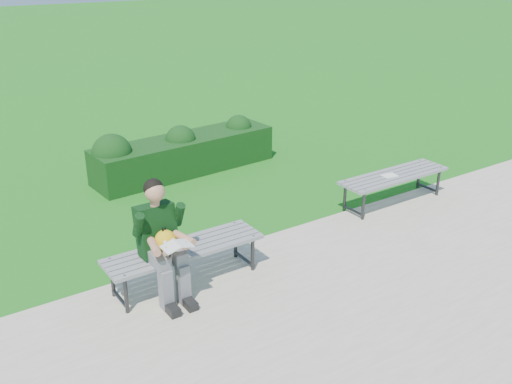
{
  "coord_description": "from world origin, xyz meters",
  "views": [
    {
      "loc": [
        -3.9,
        -5.51,
        3.46
      ],
      "look_at": [
        -0.37,
        -0.25,
        0.81
      ],
      "focal_mm": 40.0,
      "sensor_mm": 36.0,
      "label": 1
    }
  ],
  "objects": [
    {
      "name": "ground",
      "position": [
        0.0,
        0.0,
        0.0
      ],
      "size": [
        80.0,
        80.0,
        0.0
      ],
      "color": "#3A7F20",
      "rests_on": "ground"
    },
    {
      "name": "bench_right",
      "position": [
        2.14,
        -0.15,
        0.42
      ],
      "size": [
        1.8,
        0.5,
        0.46
      ],
      "color": "gray",
      "rests_on": "walkway"
    },
    {
      "name": "seated_boy",
      "position": [
        -1.76,
        -0.54,
        0.71
      ],
      "size": [
        0.56,
        0.76,
        1.31
      ],
      "color": "slate",
      "rests_on": "walkway"
    },
    {
      "name": "bench_left",
      "position": [
        -1.46,
        -0.45,
        0.42
      ],
      "size": [
        1.8,
        0.5,
        0.46
      ],
      "color": "gray",
      "rests_on": "walkway"
    },
    {
      "name": "walkway",
      "position": [
        0.0,
        -1.75,
        0.01
      ],
      "size": [
        30.0,
        3.5,
        0.02
      ],
      "color": "beige",
      "rests_on": "ground"
    },
    {
      "name": "hedge",
      "position": [
        0.1,
        2.8,
        0.37
      ],
      "size": [
        3.23,
        1.01,
        0.89
      ],
      "color": "#163E0E",
      "rests_on": "ground"
    },
    {
      "name": "paper_sheet",
      "position": [
        2.04,
        -0.15,
        0.47
      ],
      "size": [
        0.24,
        0.19,
        0.01
      ],
      "color": "white",
      "rests_on": "bench_right"
    }
  ]
}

